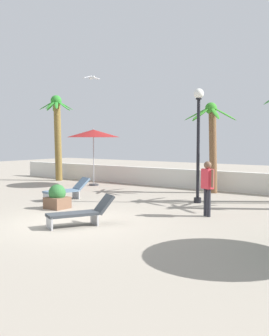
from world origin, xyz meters
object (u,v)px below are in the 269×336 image
palm_tree_3 (212,136)px  planter (57,198)px  palm_tree_0 (57,128)px  lounge_chair_2 (81,212)px  lamp_post_0 (198,132)px  patio_umbrella_2 (93,134)px  lounge_chair_0 (67,190)px  seagull_0 (91,78)px  guest_1 (207,183)px

palm_tree_3 → planter: size_ratio=4.76×
palm_tree_0 → lounge_chair_2: size_ratio=2.55×
lamp_post_0 → palm_tree_3: bearing=105.3°
lounge_chair_2 → palm_tree_3: bearing=90.1°
planter → lounge_chair_2: bearing=-31.2°
patio_umbrella_2 → lounge_chair_0: bearing=-61.2°
lounge_chair_0 → seagull_0: seagull_0 is taller
patio_umbrella_2 → palm_tree_3: 6.26m
palm_tree_0 → seagull_0: size_ratio=5.43×
palm_tree_0 → lounge_chair_0: bearing=-41.0°
lamp_post_0 → seagull_0: seagull_0 is taller
lamp_post_0 → lounge_chair_0: size_ratio=2.19×
palm_tree_0 → planter: bearing=-43.9°
patio_umbrella_2 → lounge_chair_2: bearing=-50.7°
lamp_post_0 → seagull_0: size_ratio=4.75×
lamp_post_0 → lounge_chair_0: bearing=-154.0°
palm_tree_3 → lounge_chair_0: palm_tree_3 is taller
palm_tree_3 → seagull_0: 5.90m
patio_umbrella_2 → seagull_0: 3.94m
palm_tree_3 → lounge_chair_0: size_ratio=2.06×
patio_umbrella_2 → planter: patio_umbrella_2 is taller
lamp_post_0 → planter: (-3.41, -3.98, -2.31)m
palm_tree_0 → palm_tree_3: size_ratio=1.22×
palm_tree_0 → lounge_chair_0: size_ratio=2.50×
palm_tree_3 → lounge_chair_0: 6.83m
patio_umbrella_2 → palm_tree_0: (-3.40, 0.73, 0.36)m
patio_umbrella_2 → lounge_chair_2: 10.05m
seagull_0 → planter: seagull_0 is taller
palm_tree_0 → lounge_chair_0: 8.06m
patio_umbrella_2 → palm_tree_3: (6.19, 0.94, -0.11)m
patio_umbrella_2 → lounge_chair_0: 5.38m
patio_umbrella_2 → seagull_0: size_ratio=3.25×
lamp_post_0 → guest_1: size_ratio=2.48×
lounge_chair_0 → planter: 2.11m
lounge_chair_2 → seagull_0: size_ratio=2.13×
palm_tree_0 → lounge_chair_0: palm_tree_0 is taller
seagull_0 → planter: bearing=-66.5°
palm_tree_0 → guest_1: (11.87, -4.98, -1.97)m
lounge_chair_2 → guest_1: bearing=55.7°
planter → palm_tree_3: bearing=69.4°
lamp_post_0 → guest_1: (1.47, -2.25, -1.64)m
lounge_chair_2 → planter: bearing=148.8°
palm_tree_3 → guest_1: 5.86m
seagull_0 → lounge_chair_2: bearing=-51.1°
lamp_post_0 → seagull_0: bearing=-175.5°
lounge_chair_2 → lounge_chair_0: bearing=139.5°
seagull_0 → patio_umbrella_2: bearing=130.2°
palm_tree_3 → lamp_post_0: size_ratio=0.94×
planter → palm_tree_0: bearing=136.1°
palm_tree_3 → lounge_chair_2: 8.79m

